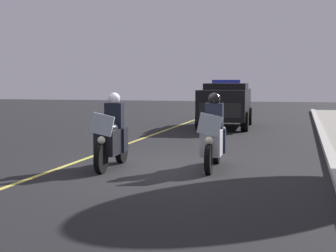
% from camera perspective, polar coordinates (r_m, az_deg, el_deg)
% --- Properties ---
extents(ground_plane, '(80.00, 80.00, 0.00)m').
position_cam_1_polar(ground_plane, '(11.95, -0.64, -4.52)').
color(ground_plane, black).
extents(curb_strip, '(48.00, 0.24, 0.15)m').
position_cam_1_polar(curb_strip, '(11.55, 18.21, -4.72)').
color(curb_strip, '#B7B5AD').
rests_on(curb_strip, ground).
extents(lane_stripe_center, '(48.00, 0.12, 0.01)m').
position_cam_1_polar(lane_stripe_center, '(12.70, -10.32, -4.01)').
color(lane_stripe_center, '#E0D14C').
rests_on(lane_stripe_center, ground).
extents(police_motorcycle_lead_left, '(2.14, 0.60, 1.72)m').
position_cam_1_polar(police_motorcycle_lead_left, '(11.71, -6.27, -1.28)').
color(police_motorcycle_lead_left, black).
rests_on(police_motorcycle_lead_left, ground).
extents(police_motorcycle_lead_right, '(2.14, 0.60, 1.72)m').
position_cam_1_polar(police_motorcycle_lead_right, '(11.60, 5.06, -1.33)').
color(police_motorcycle_lead_right, black).
rests_on(police_motorcycle_lead_right, ground).
extents(police_suv, '(4.99, 2.27, 2.05)m').
position_cam_1_polar(police_suv, '(22.06, 6.47, 2.59)').
color(police_suv, black).
rests_on(police_suv, ground).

